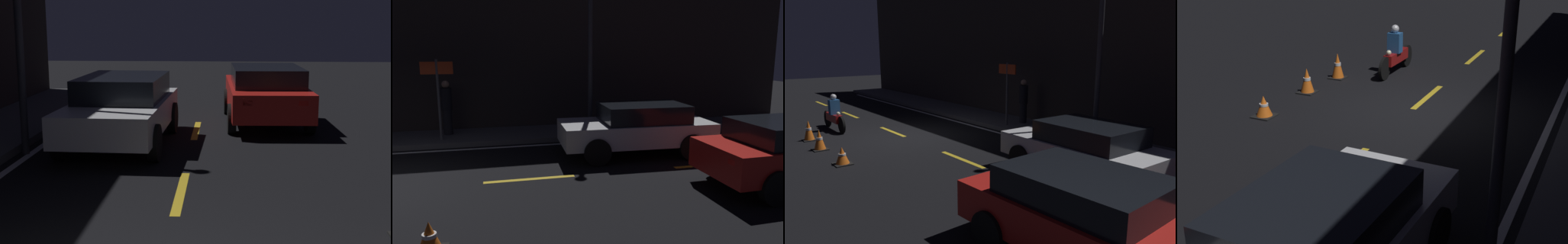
% 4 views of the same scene
% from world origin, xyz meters
% --- Properties ---
extents(ground_plane, '(56.00, 56.00, 0.00)m').
position_xyz_m(ground_plane, '(0.00, 0.00, 0.00)').
color(ground_plane, black).
extents(raised_curb, '(28.00, 2.06, 0.15)m').
position_xyz_m(raised_curb, '(0.00, 4.29, 0.08)').
color(raised_curb, '#4C4C4F').
rests_on(raised_curb, ground).
extents(building_front, '(28.00, 0.30, 7.15)m').
position_xyz_m(building_front, '(0.00, 5.47, 3.58)').
color(building_front, '#2D2826').
rests_on(building_front, ground).
extents(lane_dash_a, '(2.00, 0.14, 0.01)m').
position_xyz_m(lane_dash_a, '(-10.00, 0.00, 0.00)').
color(lane_dash_a, gold).
rests_on(lane_dash_a, ground).
extents(lane_dash_b, '(2.00, 0.14, 0.01)m').
position_xyz_m(lane_dash_b, '(-5.50, 0.00, 0.00)').
color(lane_dash_b, gold).
rests_on(lane_dash_b, ground).
extents(lane_dash_c, '(2.00, 0.14, 0.01)m').
position_xyz_m(lane_dash_c, '(-1.00, 0.00, 0.00)').
color(lane_dash_c, gold).
rests_on(lane_dash_c, ground).
extents(lane_dash_d, '(2.00, 0.14, 0.01)m').
position_xyz_m(lane_dash_d, '(3.50, 0.00, 0.00)').
color(lane_dash_d, gold).
rests_on(lane_dash_d, ground).
extents(lane_dash_e, '(2.00, 0.14, 0.01)m').
position_xyz_m(lane_dash_e, '(8.00, 0.00, 0.00)').
color(lane_dash_e, gold).
rests_on(lane_dash_e, ground).
extents(lane_solid_kerb, '(25.20, 0.14, 0.01)m').
position_xyz_m(lane_solid_kerb, '(0.00, 3.01, 0.00)').
color(lane_solid_kerb, silver).
rests_on(lane_solid_kerb, ground).
extents(sedan_white, '(4.11, 2.02, 1.39)m').
position_xyz_m(sedan_white, '(6.56, 1.42, 0.76)').
color(sedan_white, silver).
rests_on(sedan_white, ground).
extents(taxi_red, '(4.17, 2.01, 1.40)m').
position_xyz_m(taxi_red, '(8.95, -1.63, 0.76)').
color(taxi_red, red).
rests_on(taxi_red, ground).
extents(motorcycle, '(2.26, 0.36, 1.39)m').
position_xyz_m(motorcycle, '(-2.73, -1.57, 0.56)').
color(motorcycle, black).
rests_on(motorcycle, ground).
extents(traffic_cone_near, '(0.43, 0.43, 0.70)m').
position_xyz_m(traffic_cone_near, '(-1.54, -2.80, 0.34)').
color(traffic_cone_near, black).
rests_on(traffic_cone_near, ground).
extents(traffic_cone_mid, '(0.44, 0.44, 0.63)m').
position_xyz_m(traffic_cone_mid, '(-0.06, -2.87, 0.31)').
color(traffic_cone_mid, black).
rests_on(traffic_cone_mid, ground).
extents(traffic_cone_far, '(0.47, 0.47, 0.49)m').
position_xyz_m(traffic_cone_far, '(1.85, -2.82, 0.23)').
color(traffic_cone_far, black).
rests_on(traffic_cone_far, ground).
extents(pedestrian, '(0.34, 0.34, 1.72)m').
position_xyz_m(pedestrian, '(1.33, 4.52, 1.03)').
color(pedestrian, black).
rests_on(pedestrian, raised_curb).
extents(shop_sign, '(0.90, 0.08, 2.40)m').
position_xyz_m(shop_sign, '(1.22, 3.75, 1.84)').
color(shop_sign, '#4C4C51').
rests_on(shop_sign, raised_curb).
extents(street_lamp, '(0.28, 0.28, 5.76)m').
position_xyz_m(street_lamp, '(5.66, 3.11, 3.24)').
color(street_lamp, '#333338').
rests_on(street_lamp, ground).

